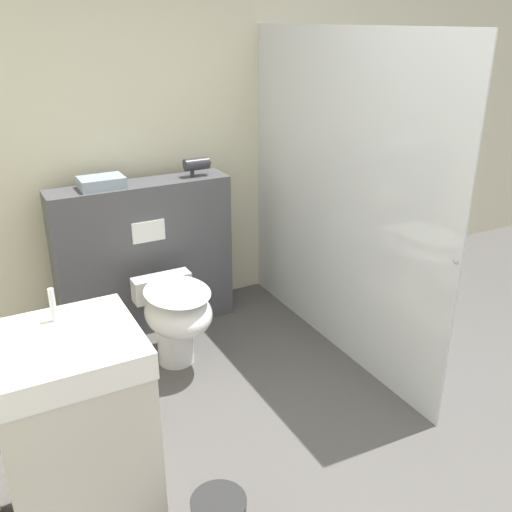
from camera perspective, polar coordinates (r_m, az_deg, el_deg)
name	(u,v)px	position (r m, az deg, el deg)	size (l,w,h in m)	color
ground_plane	(390,488)	(2.96, 13.24, -21.63)	(12.00, 12.00, 0.00)	#565451
wall_back	(194,138)	(4.16, -6.25, 11.66)	(8.00, 0.06, 2.50)	beige
partition_panel	(145,257)	(3.98, -11.05, -0.11)	(1.20, 0.27, 1.05)	#4C4C51
shower_glass	(337,200)	(3.57, 8.13, 5.61)	(0.04, 2.03, 2.00)	silver
toilet	(176,315)	(3.55, -8.01, -5.82)	(0.40, 0.59, 0.54)	white
sink_vanity	(77,437)	(2.53, -17.43, -16.91)	(0.56, 0.54, 1.08)	beige
hair_drier	(198,164)	(3.91, -5.83, 9.13)	(0.20, 0.08, 0.12)	#2D2D33
folded_towel	(102,182)	(3.74, -15.19, 7.12)	(0.28, 0.19, 0.07)	#8C9EAD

